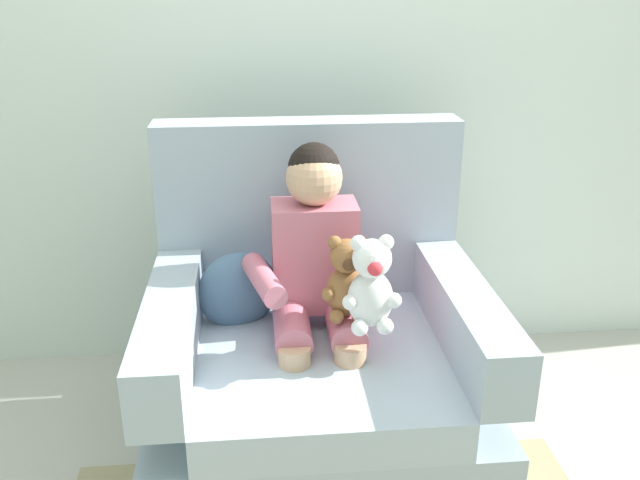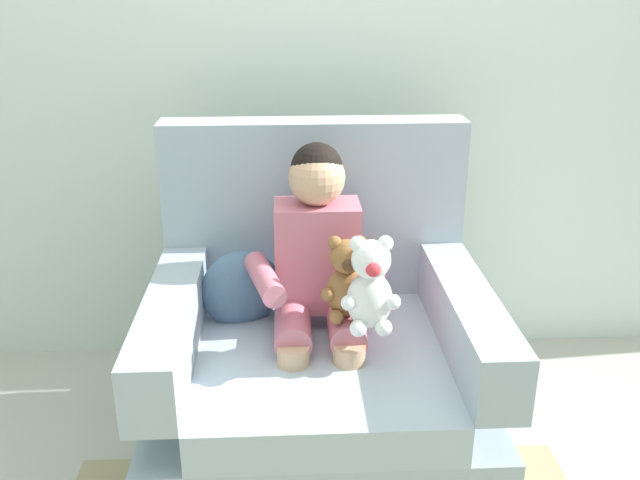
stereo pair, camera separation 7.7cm
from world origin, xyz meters
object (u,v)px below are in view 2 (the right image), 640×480
Objects in this scene: seated_child at (318,268)px; throw_pillow at (241,289)px; plush_white at (370,287)px; armchair at (318,361)px; plush_brown at (347,280)px.

seated_child is 0.28m from throw_pillow.
seated_child is at bearing -21.86° from throw_pillow.
plush_white is 0.49m from throw_pillow.
plush_white reaches higher than throw_pillow.
armchair is at bearing -80.57° from seated_child.
armchair is 0.41m from plush_white.
throw_pillow is (-0.24, 0.11, 0.20)m from armchair.
plush_brown is 0.09m from plush_white.
plush_white reaches higher than plush_brown.
seated_child reaches higher than plush_white.
plush_brown is at bearing -49.98° from seated_child.
plush_brown is (0.08, -0.11, 0.33)m from armchair.
armchair is 0.34m from throw_pillow.
armchair reaches higher than plush_white.
seated_child is at bearing 130.90° from plush_white.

